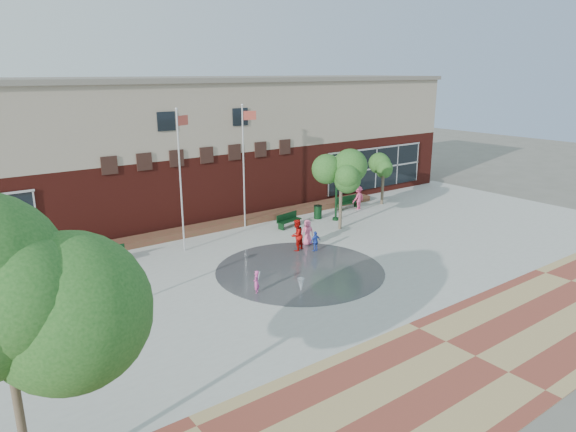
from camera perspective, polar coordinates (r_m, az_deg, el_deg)
ground at (r=23.66m, az=5.84°, el=-8.21°), size 120.00×120.00×0.00m
plaza_concrete at (r=26.51m, az=0.00°, el=-5.41°), size 46.00×18.00×0.01m
paver_band at (r=19.67m, az=20.12°, el=-14.44°), size 46.00×6.00×0.01m
splash_pad at (r=25.77m, az=1.33°, el=-6.05°), size 8.40×8.40×0.01m
library_building at (r=36.77m, az=-12.73°, el=7.69°), size 44.40×10.40×9.20m
flower_bed at (r=32.59m, az=-7.99°, el=-1.47°), size 26.00×1.20×0.40m
flagpole_left at (r=27.96m, az=-11.85°, el=4.63°), size 0.85×0.41×7.79m
flagpole_right at (r=31.96m, az=-4.90°, el=6.23°), size 0.93×0.29×7.71m
lamp_left at (r=21.44m, az=-22.39°, el=-5.87°), size 0.36×0.36×3.40m
lamp_right at (r=33.71m, az=5.42°, el=3.92°), size 0.46×0.46×4.33m
bench_left at (r=28.00m, az=-19.27°, el=-4.53°), size 1.82×0.55×0.91m
bench_mid at (r=32.57m, az=0.11°, el=-0.78°), size 1.88×0.83×0.91m
bench_right at (r=37.18m, az=6.68°, el=1.23°), size 1.88×0.60×0.93m
trash_can at (r=34.51m, az=3.34°, el=0.45°), size 0.56×0.56×0.92m
tree_mid at (r=31.65m, az=5.96°, el=4.81°), size 2.93×2.93×4.95m
tree_small_right at (r=38.36m, az=10.58°, el=5.51°), size 2.33×2.33×3.99m
water_jet_a at (r=23.35m, az=1.44°, el=-8.46°), size 0.32×0.32×0.63m
water_jet_b at (r=24.57m, az=-3.29°, el=-7.21°), size 0.19×0.19×0.42m
child_splash at (r=23.06m, az=-3.54°, el=-7.35°), size 0.46×0.46×1.08m
adult_red at (r=28.21m, az=0.96°, el=-2.16°), size 1.04×0.92×1.79m
adult_pink at (r=29.23m, az=2.17°, el=-1.83°), size 0.84×0.67×1.49m
child_blue at (r=28.23m, az=3.07°, el=-2.84°), size 0.69×0.30×1.16m
person_bench at (r=37.07m, az=7.81°, el=2.01°), size 1.17×0.78×1.70m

